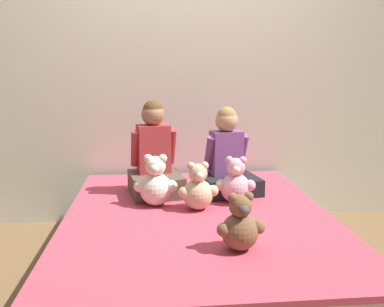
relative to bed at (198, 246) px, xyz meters
name	(u,v)px	position (x,y,z in m)	size (l,w,h in m)	color
ground_plane	(198,276)	(0.00, 0.00, -0.20)	(14.00, 14.00, 0.00)	brown
wall_behind_bed	(184,64)	(0.00, 1.02, 1.05)	(8.00, 0.06, 2.50)	silver
bed	(198,246)	(0.00, 0.00, 0.00)	(1.52, 1.89, 0.40)	brown
child_on_left	(154,160)	(-0.24, 0.43, 0.43)	(0.39, 0.43, 0.62)	brown
child_on_right	(227,161)	(0.25, 0.43, 0.40)	(0.42, 0.43, 0.57)	black
teddy_bear_held_by_left_child	(156,184)	(-0.24, 0.17, 0.33)	(0.26, 0.20, 0.32)	silver
teddy_bear_held_by_right_child	(235,183)	(0.25, 0.18, 0.32)	(0.24, 0.18, 0.29)	#DBA3B2
teddy_bear_between_children	(198,190)	(0.01, 0.07, 0.32)	(0.24, 0.18, 0.29)	#D1B78E
teddy_bear_at_foot_of_bed	(240,226)	(0.14, -0.49, 0.31)	(0.23, 0.17, 0.27)	brown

